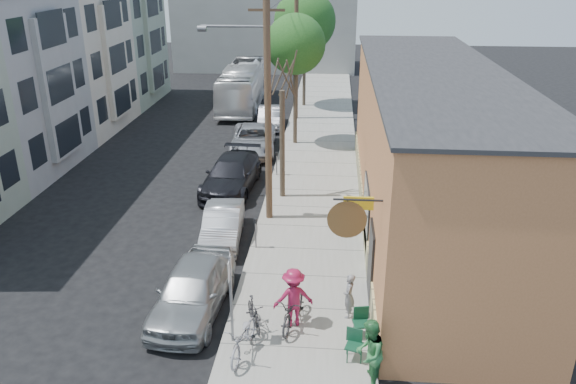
# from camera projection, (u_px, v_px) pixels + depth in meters

# --- Properties ---
(ground) EXTENTS (120.00, 120.00, 0.00)m
(ground) POSITION_uv_depth(u_px,v_px,m) (187.00, 274.00, 20.27)
(ground) COLOR black
(sidewalk) EXTENTS (4.50, 58.00, 0.15)m
(sidewalk) POSITION_uv_depth(u_px,v_px,m) (316.00, 170.00, 30.04)
(sidewalk) COLOR gray
(sidewalk) RESTS_ON ground
(cafe_building) EXTENTS (6.60, 20.20, 6.61)m
(cafe_building) POSITION_uv_depth(u_px,v_px,m) (428.00, 150.00, 22.91)
(cafe_building) COLOR #B67143
(cafe_building) RESTS_ON ground
(apartment_row) EXTENTS (6.30, 32.00, 9.00)m
(apartment_row) POSITION_uv_depth(u_px,v_px,m) (40.00, 72.00, 32.33)
(apartment_row) COLOR gray
(apartment_row) RESTS_ON ground
(end_cap_building) EXTENTS (18.00, 8.00, 12.00)m
(end_cap_building) POSITION_uv_depth(u_px,v_px,m) (267.00, 7.00, 56.77)
(end_cap_building) COLOR gray
(end_cap_building) RESTS_ON ground
(sign_post) EXTENTS (0.07, 0.45, 2.80)m
(sign_post) POSITION_uv_depth(u_px,v_px,m) (231.00, 292.00, 15.85)
(sign_post) COLOR slate
(sign_post) RESTS_ON sidewalk
(parking_meter_near) EXTENTS (0.14, 0.14, 1.24)m
(parking_meter_near) POSITION_uv_depth(u_px,v_px,m) (256.00, 228.00, 21.50)
(parking_meter_near) COLOR slate
(parking_meter_near) RESTS_ON sidewalk
(parking_meter_far) EXTENTS (0.14, 0.14, 1.24)m
(parking_meter_far) POSITION_uv_depth(u_px,v_px,m) (277.00, 160.00, 28.84)
(parking_meter_far) COLOR slate
(parking_meter_far) RESTS_ON sidewalk
(utility_pole_near) EXTENTS (3.57, 0.28, 10.00)m
(utility_pole_near) POSITION_uv_depth(u_px,v_px,m) (266.00, 98.00, 22.39)
(utility_pole_near) COLOR #503A28
(utility_pole_near) RESTS_ON sidewalk
(utility_pole_far) EXTENTS (1.80, 0.28, 10.00)m
(utility_pole_far) POSITION_uv_depth(u_px,v_px,m) (296.00, 43.00, 37.65)
(utility_pole_far) COLOR #503A28
(utility_pole_far) RESTS_ON sidewalk
(tree_bare) EXTENTS (0.24, 0.24, 5.03)m
(tree_bare) POSITION_uv_depth(u_px,v_px,m) (282.00, 145.00, 25.63)
(tree_bare) COLOR #44392C
(tree_bare) RESTS_ON sidewalk
(tree_leafy_mid) EXTENTS (3.45, 3.45, 7.61)m
(tree_leafy_mid) POSITION_uv_depth(u_px,v_px,m) (296.00, 45.00, 32.06)
(tree_leafy_mid) COLOR #44392C
(tree_leafy_mid) RESTS_ON sidewalk
(tree_leafy_far) EXTENTS (4.50, 4.50, 8.45)m
(tree_leafy_far) POSITION_uv_depth(u_px,v_px,m) (305.00, 21.00, 40.75)
(tree_leafy_far) COLOR #44392C
(tree_leafy_far) RESTS_ON sidewalk
(patio_chair_a) EXTENTS (0.58, 0.58, 0.88)m
(patio_chair_a) POSITION_uv_depth(u_px,v_px,m) (361.00, 323.00, 16.54)
(patio_chair_a) COLOR #113D28
(patio_chair_a) RESTS_ON sidewalk
(patio_chair_b) EXTENTS (0.62, 0.62, 0.88)m
(patio_chair_b) POSITION_uv_depth(u_px,v_px,m) (354.00, 346.00, 15.57)
(patio_chair_b) COLOR #113D28
(patio_chair_b) RESTS_ON sidewalk
(patron_grey) EXTENTS (0.41, 0.58, 1.48)m
(patron_grey) POSITION_uv_depth(u_px,v_px,m) (349.00, 296.00, 17.35)
(patron_grey) COLOR slate
(patron_grey) RESTS_ON sidewalk
(patron_green) EXTENTS (0.95, 1.10, 1.95)m
(patron_green) POSITION_uv_depth(u_px,v_px,m) (369.00, 354.00, 14.44)
(patron_green) COLOR #2F773D
(patron_green) RESTS_ON sidewalk
(cyclist) EXTENTS (1.37, 1.01, 1.90)m
(cyclist) POSITION_uv_depth(u_px,v_px,m) (293.00, 297.00, 16.90)
(cyclist) COLOR maroon
(cyclist) RESTS_ON sidewalk
(cyclist_bike) EXTENTS (1.12, 2.17, 1.08)m
(cyclist_bike) POSITION_uv_depth(u_px,v_px,m) (293.00, 309.00, 17.05)
(cyclist_bike) COLOR black
(cyclist_bike) RESTS_ON sidewalk
(parked_bike_a) EXTENTS (0.94, 1.56, 0.91)m
(parked_bike_a) POSITION_uv_depth(u_px,v_px,m) (254.00, 313.00, 16.99)
(parked_bike_a) COLOR black
(parked_bike_a) RESTS_ON sidewalk
(parked_bike_b) EXTENTS (1.04, 2.13, 1.07)m
(parked_bike_b) POSITION_uv_depth(u_px,v_px,m) (244.00, 338.00, 15.75)
(parked_bike_b) COLOR gray
(parked_bike_b) RESTS_ON sidewalk
(car_0) EXTENTS (2.25, 4.95, 1.65)m
(car_0) POSITION_uv_depth(u_px,v_px,m) (193.00, 289.00, 17.81)
(car_0) COLOR #94989B
(car_0) RESTS_ON ground
(car_1) EXTENTS (1.77, 4.25, 1.37)m
(car_1) POSITION_uv_depth(u_px,v_px,m) (223.00, 225.00, 22.46)
(car_1) COLOR #A0A2A7
(car_1) RESTS_ON ground
(car_2) EXTENTS (2.60, 5.66, 1.60)m
(car_2) POSITION_uv_depth(u_px,v_px,m) (232.00, 174.00, 27.37)
(car_2) COLOR black
(car_2) RESTS_ON ground
(car_3) EXTENTS (2.93, 5.62, 1.51)m
(car_3) POSITION_uv_depth(u_px,v_px,m) (253.00, 139.00, 32.88)
(car_3) COLOR #A3A4AB
(car_3) RESTS_ON ground
(car_4) EXTENTS (1.75, 4.23, 1.36)m
(car_4) POSITION_uv_depth(u_px,v_px,m) (269.00, 117.00, 37.75)
(car_4) COLOR #919298
(car_4) RESTS_ON ground
(bus) EXTENTS (2.98, 11.38, 3.15)m
(bus) POSITION_uv_depth(u_px,v_px,m) (243.00, 86.00, 42.94)
(bus) COLOR white
(bus) RESTS_ON ground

